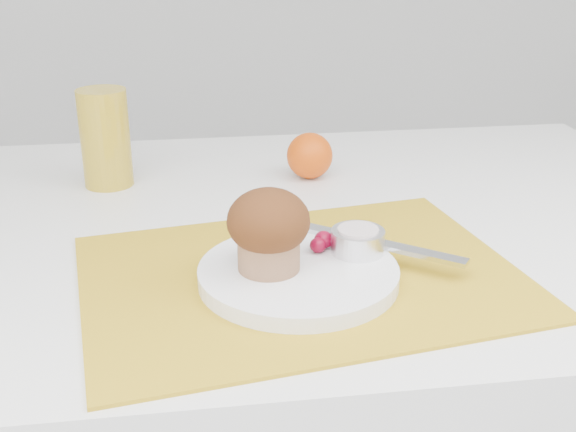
{
  "coord_description": "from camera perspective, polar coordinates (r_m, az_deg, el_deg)",
  "views": [
    {
      "loc": [
        -0.14,
        -0.85,
        1.13
      ],
      "look_at": [
        -0.03,
        -0.06,
        0.8
      ],
      "focal_mm": 45.0,
      "sensor_mm": 36.0,
      "label": 1
    }
  ],
  "objects": [
    {
      "name": "raspberry_near",
      "position": [
        0.83,
        2.38,
        -2.31
      ],
      "size": [
        0.02,
        0.02,
        0.02
      ],
      "primitive_type": "ellipsoid",
      "color": "#560215",
      "rests_on": "plate"
    },
    {
      "name": "juice_glass",
      "position": [
        1.12,
        -14.24,
        5.98
      ],
      "size": [
        0.09,
        0.09,
        0.15
      ],
      "primitive_type": "cylinder",
      "rotation": [
        0.0,
        0.0,
        -0.18
      ],
      "color": "gold",
      "rests_on": "table"
    },
    {
      "name": "ramekin",
      "position": [
        0.83,
        5.53,
        -1.99
      ],
      "size": [
        0.08,
        0.08,
        0.03
      ],
      "primitive_type": "cylinder",
      "rotation": [
        0.0,
        0.0,
        0.27
      ],
      "color": "silver",
      "rests_on": "plate"
    },
    {
      "name": "muffin",
      "position": [
        0.77,
        -1.55,
        -0.99
      ],
      "size": [
        0.09,
        0.09,
        0.09
      ],
      "color": "#A0704D",
      "rests_on": "plate"
    },
    {
      "name": "cream",
      "position": [
        0.82,
        5.56,
        -1.16
      ],
      "size": [
        0.05,
        0.05,
        0.01
      ],
      "primitive_type": "cylinder",
      "rotation": [
        0.0,
        0.0,
        0.02
      ],
      "color": "silver",
      "rests_on": "ramekin"
    },
    {
      "name": "placemat",
      "position": [
        0.82,
        1.08,
        -4.76
      ],
      "size": [
        0.53,
        0.43,
        0.0
      ],
      "primitive_type": "cube",
      "rotation": [
        0.0,
        0.0,
        0.15
      ],
      "color": "gold",
      "rests_on": "table"
    },
    {
      "name": "orange",
      "position": [
        1.12,
        1.72,
        4.79
      ],
      "size": [
        0.07,
        0.07,
        0.07
      ],
      "primitive_type": "sphere",
      "color": "#E65008",
      "rests_on": "table"
    },
    {
      "name": "plate",
      "position": [
        0.8,
        0.82,
        -4.61
      ],
      "size": [
        0.29,
        0.29,
        0.02
      ],
      "primitive_type": "cylinder",
      "rotation": [
        0.0,
        0.0,
        0.38
      ],
      "color": "white",
      "rests_on": "placemat"
    },
    {
      "name": "butter_knife",
      "position": [
        0.85,
        6.8,
        -2.09
      ],
      "size": [
        0.19,
        0.15,
        0.01
      ],
      "primitive_type": "cube",
      "rotation": [
        0.0,
        0.0,
        -0.67
      ],
      "color": "#B6B9BF",
      "rests_on": "plate"
    },
    {
      "name": "raspberry_far",
      "position": [
        0.84,
        2.84,
        -1.87
      ],
      "size": [
        0.02,
        0.02,
        0.02
      ],
      "primitive_type": "ellipsoid",
      "color": "#5C0217",
      "rests_on": "plate"
    }
  ]
}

